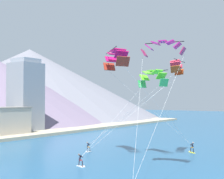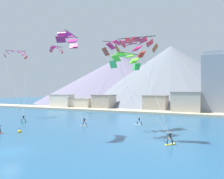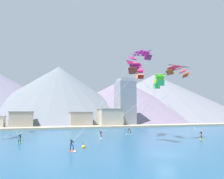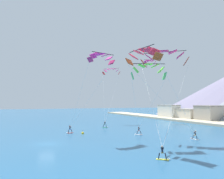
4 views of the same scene
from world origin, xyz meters
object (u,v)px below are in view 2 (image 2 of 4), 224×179
kitesurfer_near_lead (84,124)px  kitesurfer_mid_center (138,123)px  kitesurfer_far_left (24,120)px  parafoil_kite_mid_center (136,44)px  parafoil_kite_far_left (16,54)px  parafoil_kite_near_trail (67,39)px  kitesurfer_far_right (171,140)px  parafoil_kite_near_lead (125,60)px  race_marker_buoy (20,132)px  parafoil_kite_distant_high_outer (56,49)px  parafoil_kite_far_right (124,47)px

kitesurfer_near_lead → kitesurfer_mid_center: size_ratio=1.00×
kitesurfer_far_left → parafoil_kite_mid_center: (28.87, -5.44, 13.17)m
kitesurfer_mid_center → parafoil_kite_far_left: parafoil_kite_far_left is taller
kitesurfer_near_lead → parafoil_kite_near_trail: parafoil_kite_near_trail is taller
kitesurfer_mid_center → kitesurfer_far_right: 16.98m
kitesurfer_near_lead → parafoil_kite_near_lead: (11.00, -4.34, 11.51)m
parafoil_kite_near_trail → race_marker_buoy: bearing=-176.3°
kitesurfer_mid_center → parafoil_kite_mid_center: parafoil_kite_mid_center is taller
kitesurfer_near_lead → parafoil_kite_near_lead: parafoil_kite_near_lead is taller
parafoil_kite_near_trail → parafoil_kite_mid_center: 10.55m
parafoil_kite_mid_center → race_marker_buoy: (-19.70, -3.52, -13.56)m
kitesurfer_near_lead → race_marker_buoy: kitesurfer_near_lead is taller
parafoil_kite_mid_center → kitesurfer_far_left: bearing=169.3°
parafoil_kite_near_lead → race_marker_buoy: parafoil_kite_near_lead is taller
kitesurfer_mid_center → kitesurfer_far_left: kitesurfer_far_left is taller
kitesurfer_far_left → parafoil_kite_far_left: (-10.43, 6.09, 16.70)m
parafoil_kite_far_left → parafoil_kite_distant_high_outer: (2.10, 13.85, 3.60)m
kitesurfer_far_right → parafoil_kite_far_right: size_ratio=0.12×
kitesurfer_near_lead → parafoil_kite_far_left: parafoil_kite_far_left is taller
kitesurfer_far_left → race_marker_buoy: (9.16, -8.96, -0.39)m
parafoil_kite_mid_center → parafoil_kite_far_right: size_ratio=1.02×
parafoil_kite_near_lead → parafoil_kite_far_right: parafoil_kite_far_right is taller
parafoil_kite_far_right → parafoil_kite_distant_high_outer: size_ratio=2.97×
kitesurfer_far_left → parafoil_kite_mid_center: bearing=-10.7°
kitesurfer_far_left → parafoil_kite_distant_high_outer: bearing=112.7°
kitesurfer_far_right → parafoil_kite_mid_center: parafoil_kite_mid_center is taller
parafoil_kite_far_right → parafoil_kite_distant_high_outer: 37.12m
kitesurfer_near_lead → parafoil_kite_near_trail: 17.83m
kitesurfer_far_left → kitesurfer_far_right: 34.38m
kitesurfer_far_right → parafoil_kite_mid_center: bearing=175.6°
kitesurfer_far_left → parafoil_kite_mid_center: parafoil_kite_mid_center is taller
kitesurfer_near_lead → kitesurfer_mid_center: 11.27m
parafoil_kite_far_left → kitesurfer_far_left: bearing=-30.3°
kitesurfer_near_lead → parafoil_kite_distant_high_outer: parafoil_kite_distant_high_outer is taller
kitesurfer_mid_center → kitesurfer_far_left: size_ratio=1.00×
parafoil_kite_near_lead → parafoil_kite_far_left: 37.95m
kitesurfer_near_lead → kitesurfer_far_left: bearing=-174.6°
race_marker_buoy → parafoil_kite_far_left: bearing=142.5°
kitesurfer_far_left → kitesurfer_mid_center: bearing=18.5°
parafoil_kite_far_right → race_marker_buoy: (-14.52, -11.00, -14.96)m
kitesurfer_mid_center → kitesurfer_far_left: bearing=-161.5°
kitesurfer_mid_center → race_marker_buoy: size_ratio=1.75×
parafoil_kite_far_left → race_marker_buoy: parafoil_kite_far_left is taller
parafoil_kite_near_lead → parafoil_kite_near_trail: size_ratio=0.87×
race_marker_buoy → parafoil_kite_distant_high_outer: bearing=121.2°
parafoil_kite_distant_high_outer → parafoil_kite_mid_center: bearing=-34.3°
kitesurfer_mid_center → parafoil_kite_far_left: (-34.59, -2.01, 16.76)m
kitesurfer_far_right → parafoil_kite_far_left: (-44.31, 11.92, 16.71)m
kitesurfer_mid_center → parafoil_kite_near_lead: bearing=-80.2°
kitesurfer_far_left → parafoil_kite_near_lead: size_ratio=0.14×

